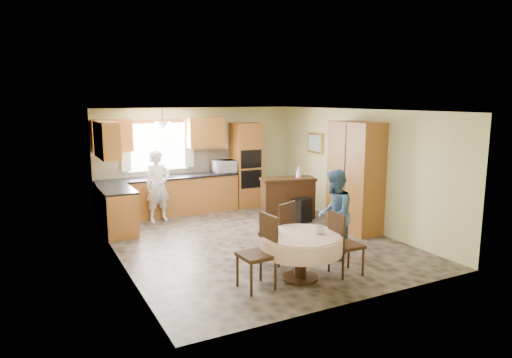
{
  "coord_description": "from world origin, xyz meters",
  "views": [
    {
      "loc": [
        -3.84,
        -7.52,
        2.72
      ],
      "look_at": [
        0.21,
        0.3,
        1.16
      ],
      "focal_mm": 32.0,
      "sensor_mm": 36.0,
      "label": 1
    }
  ],
  "objects_px": {
    "cupboard": "(356,177)",
    "chair_right": "(342,241)",
    "dining_table": "(301,244)",
    "sideboard": "(288,199)",
    "chair_back": "(281,229)",
    "oven_tower": "(246,165)",
    "chair_left": "(261,248)",
    "person_dining": "(334,214)",
    "person_sink": "(158,186)"
  },
  "relations": [
    {
      "from": "cupboard",
      "to": "chair_right",
      "type": "height_order",
      "value": "cupboard"
    },
    {
      "from": "dining_table",
      "to": "chair_right",
      "type": "distance_m",
      "value": 0.68
    },
    {
      "from": "sideboard",
      "to": "chair_back",
      "type": "bearing_deg",
      "value": -109.82
    },
    {
      "from": "oven_tower",
      "to": "cupboard",
      "type": "relative_size",
      "value": 0.94
    },
    {
      "from": "oven_tower",
      "to": "chair_left",
      "type": "height_order",
      "value": "oven_tower"
    },
    {
      "from": "oven_tower",
      "to": "cupboard",
      "type": "height_order",
      "value": "cupboard"
    },
    {
      "from": "cupboard",
      "to": "dining_table",
      "type": "xyz_separation_m",
      "value": [
        -2.44,
        -1.71,
        -0.58
      ]
    },
    {
      "from": "oven_tower",
      "to": "person_dining",
      "type": "height_order",
      "value": "oven_tower"
    },
    {
      "from": "oven_tower",
      "to": "chair_back",
      "type": "bearing_deg",
      "value": -107.9
    },
    {
      "from": "dining_table",
      "to": "chair_back",
      "type": "xyz_separation_m",
      "value": [
        0.1,
        0.76,
        0.02
      ]
    },
    {
      "from": "chair_right",
      "to": "person_dining",
      "type": "xyz_separation_m",
      "value": [
        0.35,
        0.69,
        0.22
      ]
    },
    {
      "from": "sideboard",
      "to": "chair_back",
      "type": "height_order",
      "value": "chair_back"
    },
    {
      "from": "chair_right",
      "to": "person_sink",
      "type": "bearing_deg",
      "value": 23.12
    },
    {
      "from": "dining_table",
      "to": "chair_left",
      "type": "relative_size",
      "value": 1.16
    },
    {
      "from": "chair_left",
      "to": "chair_right",
      "type": "relative_size",
      "value": 1.07
    },
    {
      "from": "chair_back",
      "to": "person_dining",
      "type": "xyz_separation_m",
      "value": [
        0.91,
        -0.22,
        0.2
      ]
    },
    {
      "from": "chair_right",
      "to": "person_sink",
      "type": "height_order",
      "value": "person_sink"
    },
    {
      "from": "dining_table",
      "to": "person_dining",
      "type": "bearing_deg",
      "value": 27.84
    },
    {
      "from": "chair_back",
      "to": "oven_tower",
      "type": "bearing_deg",
      "value": -129.95
    },
    {
      "from": "dining_table",
      "to": "person_sink",
      "type": "relative_size",
      "value": 0.78
    },
    {
      "from": "oven_tower",
      "to": "person_dining",
      "type": "distance_m",
      "value": 4.16
    },
    {
      "from": "chair_left",
      "to": "cupboard",
      "type": "bearing_deg",
      "value": 114.96
    },
    {
      "from": "chair_back",
      "to": "person_dining",
      "type": "height_order",
      "value": "person_dining"
    },
    {
      "from": "dining_table",
      "to": "chair_left",
      "type": "distance_m",
      "value": 0.66
    },
    {
      "from": "sideboard",
      "to": "chair_right",
      "type": "relative_size",
      "value": 1.23
    },
    {
      "from": "chair_right",
      "to": "person_dining",
      "type": "distance_m",
      "value": 0.8
    },
    {
      "from": "sideboard",
      "to": "person_dining",
      "type": "relative_size",
      "value": 0.8
    },
    {
      "from": "chair_back",
      "to": "chair_right",
      "type": "height_order",
      "value": "chair_back"
    },
    {
      "from": "oven_tower",
      "to": "sideboard",
      "type": "distance_m",
      "value": 1.65
    },
    {
      "from": "sideboard",
      "to": "cupboard",
      "type": "distance_m",
      "value": 1.78
    },
    {
      "from": "person_dining",
      "to": "dining_table",
      "type": "bearing_deg",
      "value": -15.3
    },
    {
      "from": "sideboard",
      "to": "chair_right",
      "type": "height_order",
      "value": "chair_right"
    },
    {
      "from": "dining_table",
      "to": "person_dining",
      "type": "distance_m",
      "value": 1.17
    },
    {
      "from": "dining_table",
      "to": "chair_right",
      "type": "relative_size",
      "value": 1.24
    },
    {
      "from": "chair_left",
      "to": "person_dining",
      "type": "bearing_deg",
      "value": 103.55
    },
    {
      "from": "dining_table",
      "to": "chair_right",
      "type": "xyz_separation_m",
      "value": [
        0.66,
        -0.15,
        0.0
      ]
    },
    {
      "from": "cupboard",
      "to": "dining_table",
      "type": "relative_size",
      "value": 1.81
    },
    {
      "from": "person_sink",
      "to": "person_dining",
      "type": "xyz_separation_m",
      "value": [
        2.01,
        -3.75,
        -0.02
      ]
    },
    {
      "from": "person_sink",
      "to": "sideboard",
      "type": "bearing_deg",
      "value": -29.93
    },
    {
      "from": "cupboard",
      "to": "chair_right",
      "type": "distance_m",
      "value": 2.64
    },
    {
      "from": "sideboard",
      "to": "person_dining",
      "type": "distance_m",
      "value": 2.75
    },
    {
      "from": "sideboard",
      "to": "oven_tower",
      "type": "bearing_deg",
      "value": 116.45
    },
    {
      "from": "chair_left",
      "to": "chair_right",
      "type": "xyz_separation_m",
      "value": [
        1.33,
        -0.16,
        -0.04
      ]
    },
    {
      "from": "person_sink",
      "to": "oven_tower",
      "type": "bearing_deg",
      "value": 1.75
    },
    {
      "from": "sideboard",
      "to": "person_sink",
      "type": "relative_size",
      "value": 0.77
    },
    {
      "from": "person_dining",
      "to": "chair_back",
      "type": "bearing_deg",
      "value": -56.88
    },
    {
      "from": "dining_table",
      "to": "chair_left",
      "type": "height_order",
      "value": "chair_left"
    },
    {
      "from": "oven_tower",
      "to": "dining_table",
      "type": "relative_size",
      "value": 1.7
    },
    {
      "from": "person_sink",
      "to": "cupboard",
      "type": "bearing_deg",
      "value": -44.49
    },
    {
      "from": "dining_table",
      "to": "chair_left",
      "type": "bearing_deg",
      "value": 179.01
    }
  ]
}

